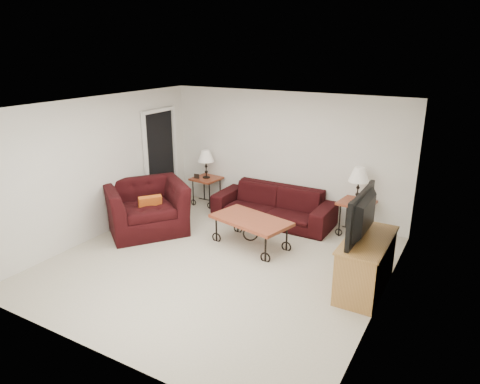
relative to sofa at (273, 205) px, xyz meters
name	(u,v)px	position (x,y,z in m)	size (l,w,h in m)	color
ground	(219,263)	(0.00, -2.02, -0.35)	(5.00, 5.00, 0.00)	beige
wall_back	(285,155)	(0.00, 0.48, 0.90)	(5.00, 0.02, 2.50)	silver
wall_front	(89,254)	(0.00, -4.52, 0.90)	(5.00, 0.02, 2.50)	silver
wall_left	(99,168)	(-2.50, -2.02, 0.90)	(0.02, 5.00, 2.50)	silver
wall_right	(386,220)	(2.50, -2.02, 0.90)	(0.02, 5.00, 2.50)	silver
ceiling	(216,106)	(0.00, -2.02, 2.15)	(5.00, 5.00, 0.00)	white
doorway	(161,160)	(-2.47, -0.37, 0.67)	(0.08, 0.94, 2.04)	black
sofa	(273,205)	(0.00, 0.00, 0.00)	(2.36, 0.92, 0.69)	black
side_table_left	(207,191)	(-1.69, 0.18, -0.04)	(0.56, 0.56, 0.61)	#993F27
side_table_right	(355,218)	(1.58, 0.18, -0.02)	(0.59, 0.59, 0.64)	#993F27
lamp_left	(206,164)	(-1.69, 0.18, 0.57)	(0.35, 0.35, 0.61)	black
lamp_right	(358,185)	(1.58, 0.18, 0.62)	(0.36, 0.36, 0.64)	black
photo_frame_left	(197,176)	(-1.84, 0.03, 0.31)	(0.12, 0.02, 0.10)	black
photo_frame_right	(363,203)	(1.73, 0.03, 0.35)	(0.13, 0.02, 0.11)	black
coffee_table	(251,232)	(0.14, -1.20, -0.09)	(1.35, 0.73, 0.51)	#993F27
armchair	(146,207)	(-1.88, -1.57, 0.12)	(1.42, 1.24, 0.92)	black
throw_pillow	(150,207)	(-1.73, -1.62, 0.17)	(0.42, 0.11, 0.42)	#BC6D18
tv_stand	(366,264)	(2.23, -1.65, 0.05)	(0.54, 1.31, 0.78)	#AE8040
television	(369,216)	(2.21, -1.65, 0.78)	(1.17, 0.15, 0.67)	black
backpack	(311,226)	(0.91, -0.29, -0.16)	(0.29, 0.22, 0.38)	black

